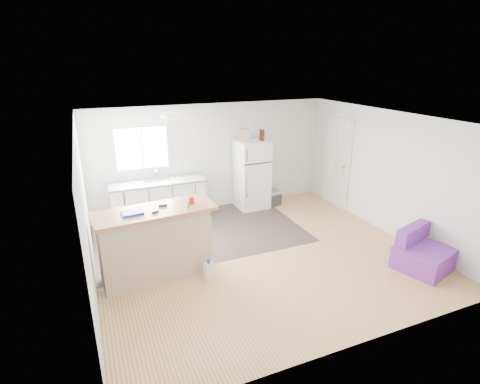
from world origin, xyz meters
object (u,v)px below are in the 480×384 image
object	(u,v)px
peninsula	(155,243)
purple_seat	(422,254)
cooler	(271,198)
bottle_left	(263,135)
mop	(183,261)
cleaner_jug	(209,270)
refrigerator	(252,175)
bottle_right	(261,135)
cardboard_box	(244,135)
red_cup	(191,200)
kitchen_cabinets	(159,201)
blue_tray	(132,213)

from	to	relation	value
peninsula	purple_seat	size ratio (longest dim) A/B	1.93
cooler	bottle_left	world-z (taller)	bottle_left
peninsula	mop	bearing A→B (deg)	-24.07
peninsula	cleaner_jug	bearing A→B (deg)	-36.06
cleaner_jug	mop	distance (m)	0.46
peninsula	refrigerator	bearing A→B (deg)	33.84
mop	bottle_right	bearing A→B (deg)	25.58
bottle_right	mop	bearing A→B (deg)	-137.65
refrigerator	cardboard_box	distance (m)	0.96
mop	bottle_left	size ratio (longest dim) A/B	5.10
peninsula	bottle_right	xyz separation A→B (m)	(2.83, 2.08, 1.13)
cleaner_jug	red_cup	xyz separation A→B (m)	(-0.11, 0.44, 1.05)
peninsula	bottle_left	size ratio (longest dim) A/B	7.59
refrigerator	bottle_left	bearing A→B (deg)	-23.52
bottle_right	red_cup	bearing A→B (deg)	-136.75
kitchen_cabinets	purple_seat	size ratio (longest dim) A/B	2.04
peninsula	cardboard_box	size ratio (longest dim) A/B	6.33
blue_tray	cardboard_box	distance (m)	3.52
cooler	cleaner_jug	bearing A→B (deg)	-146.68
purple_seat	bottle_right	world-z (taller)	bottle_right
bottle_right	blue_tray	bearing A→B (deg)	-145.74
kitchen_cabinets	blue_tray	xyz separation A→B (m)	(-0.78, -2.21, 0.70)
bottle_left	cooler	bearing A→B (deg)	-5.10
cleaner_jug	red_cup	world-z (taller)	red_cup
red_cup	blue_tray	world-z (taller)	red_cup
refrigerator	blue_tray	xyz separation A→B (m)	(-2.94, -2.17, 0.36)
kitchen_cabinets	cooler	size ratio (longest dim) A/B	3.84
red_cup	bottle_right	bearing A→B (deg)	43.25
cooler	mop	distance (m)	3.44
blue_tray	cardboard_box	bearing A→B (deg)	38.08
refrigerator	cooler	size ratio (longest dim) A/B	3.02
refrigerator	mop	bearing A→B (deg)	-136.54
refrigerator	blue_tray	world-z (taller)	refrigerator
cooler	purple_seat	distance (m)	3.64
red_cup	peninsula	bearing A→B (deg)	-179.68
mop	cleaner_jug	bearing A→B (deg)	-58.81
kitchen_cabinets	bottle_right	bearing A→B (deg)	-1.10
cooler	bottle_right	bearing A→B (deg)	152.42
kitchen_cabinets	cardboard_box	xyz separation A→B (m)	(1.95, -0.07, 1.27)
red_cup	cardboard_box	bearing A→B (deg)	49.06
kitchen_cabinets	cleaner_jug	distance (m)	2.63
cleaner_jug	blue_tray	bearing A→B (deg)	147.61
cooler	mop	size ratio (longest dim) A/B	0.41
refrigerator	cleaner_jug	xyz separation A→B (m)	(-1.91, -2.56, -0.64)
refrigerator	blue_tray	distance (m)	3.68
kitchen_cabinets	bottle_right	world-z (taller)	bottle_right
mop	cardboard_box	distance (m)	3.36
kitchen_cabinets	cleaner_jug	world-z (taller)	kitchen_cabinets
red_cup	blue_tray	distance (m)	0.93
red_cup	blue_tray	xyz separation A→B (m)	(-0.92, -0.06, -0.04)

